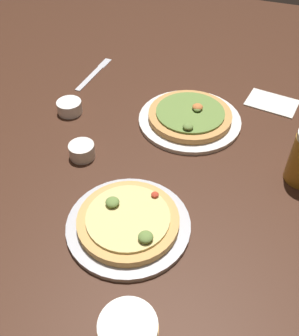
% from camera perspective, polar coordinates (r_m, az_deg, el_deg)
% --- Properties ---
extents(ground_plane, '(2.40, 2.40, 0.03)m').
position_cam_1_polar(ground_plane, '(0.94, 0.00, -1.52)').
color(ground_plane, '#3D2114').
extents(pizza_plate_near, '(0.26, 0.26, 0.05)m').
position_cam_1_polar(pizza_plate_near, '(0.82, -3.16, -8.05)').
color(pizza_plate_near, '#B2B2B7').
rests_on(pizza_plate_near, ground_plane).
extents(pizza_plate_far, '(0.29, 0.29, 0.05)m').
position_cam_1_polar(pizza_plate_far, '(1.08, 6.01, 7.50)').
color(pizza_plate_far, silver).
rests_on(pizza_plate_far, ground_plane).
extents(ramekin_sauce, '(0.07, 0.07, 0.04)m').
position_cam_1_polar(ramekin_sauce, '(1.14, -11.78, 8.85)').
color(ramekin_sauce, white).
rests_on(ramekin_sauce, ground_plane).
extents(ramekin_butter, '(0.06, 0.06, 0.04)m').
position_cam_1_polar(ramekin_butter, '(0.98, -10.08, 2.42)').
color(ramekin_butter, silver).
rests_on(ramekin_butter, ground_plane).
extents(napkin_folded, '(0.16, 0.12, 0.01)m').
position_cam_1_polar(napkin_folded, '(1.21, 17.73, 9.27)').
color(napkin_folded, silver).
rests_on(napkin_folded, ground_plane).
extents(knife_right, '(0.03, 0.22, 0.01)m').
position_cam_1_polar(knife_right, '(1.31, -8.23, 13.75)').
color(knife_right, silver).
rests_on(knife_right, ground_plane).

